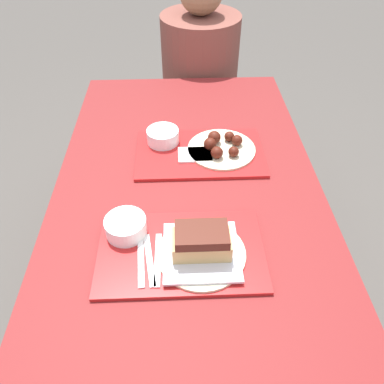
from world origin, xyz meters
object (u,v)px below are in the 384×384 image
Objects in this scene: tray_near at (181,251)px; brisket_sandwich_plate at (201,246)px; bowl_coleslaw_near at (126,226)px; tray_far at (200,153)px; bowl_coleslaw_far at (163,135)px; person_seated_across at (200,60)px; wings_plate_far at (221,146)px.

brisket_sandwich_plate is (0.05, -0.02, 0.04)m from tray_near.
tray_far is at bearing 58.27° from bowl_coleslaw_near.
bowl_coleslaw_near is 1.00× the size of bowl_coleslaw_far.
bowl_coleslaw_far is at bearing 101.91° from brisket_sandwich_plate.
bowl_coleslaw_far is 0.16× the size of person_seated_across.
brisket_sandwich_plate is 0.47m from wings_plate_far.
bowl_coleslaw_far is (0.10, 0.43, 0.00)m from bowl_coleslaw_near.
tray_far is at bearing -173.85° from wings_plate_far.
tray_far is 0.81m from person_seated_across.
bowl_coleslaw_near is at bearing 155.59° from tray_near.
bowl_coleslaw_far is at bearing -103.39° from person_seated_across.
brisket_sandwich_plate is 1.26m from person_seated_across.
bowl_coleslaw_near is 0.16× the size of person_seated_across.
person_seated_across is (0.27, 1.17, -0.05)m from bowl_coleslaw_near.
tray_far is 0.08m from wings_plate_far.
tray_near and tray_far have the same top height.
wings_plate_far is (0.30, 0.37, -0.01)m from bowl_coleslaw_near.
wings_plate_far is at bearing 77.97° from brisket_sandwich_plate.
brisket_sandwich_plate is 0.33× the size of person_seated_across.
wings_plate_far is (0.21, -0.06, -0.01)m from bowl_coleslaw_far.
person_seated_across is (0.12, 1.24, -0.02)m from tray_near.
bowl_coleslaw_far is 0.21m from wings_plate_far.
wings_plate_far is 0.80m from person_seated_across.
tray_near is 1.89× the size of brisket_sandwich_plate.
bowl_coleslaw_far is 0.77m from person_seated_across.
person_seated_across is (0.05, 0.81, -0.02)m from tray_far.
brisket_sandwich_plate is at bearing -102.03° from wings_plate_far.
wings_plate_far reaches higher than bowl_coleslaw_near.
bowl_coleslaw_near is at bearing -103.04° from person_seated_across.
person_seated_across is at bearing 76.61° from bowl_coleslaw_far.
brisket_sandwich_plate reaches higher than wings_plate_far.
wings_plate_far is (0.10, 0.46, -0.02)m from brisket_sandwich_plate.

